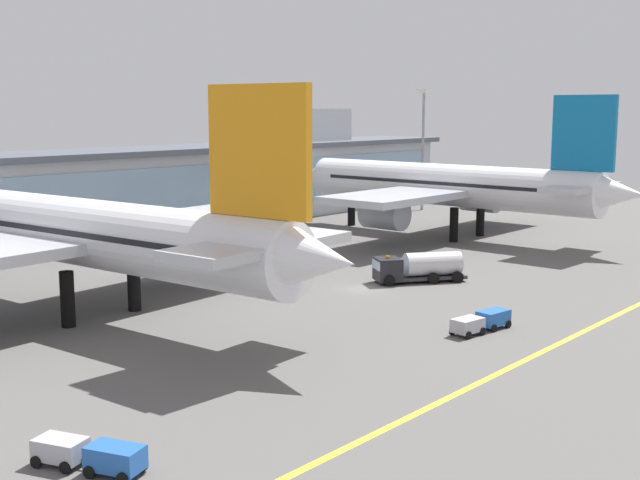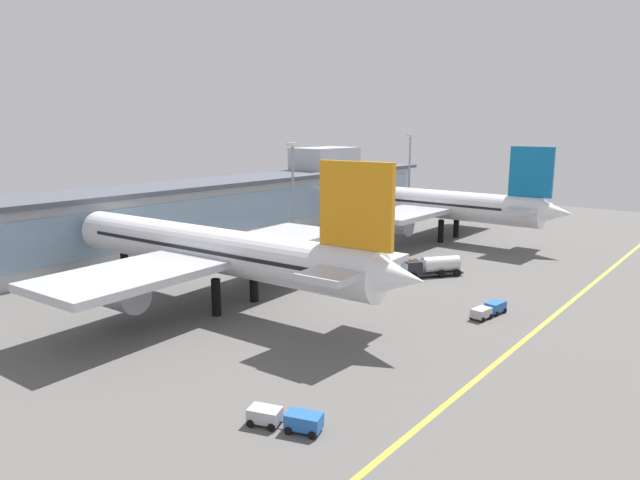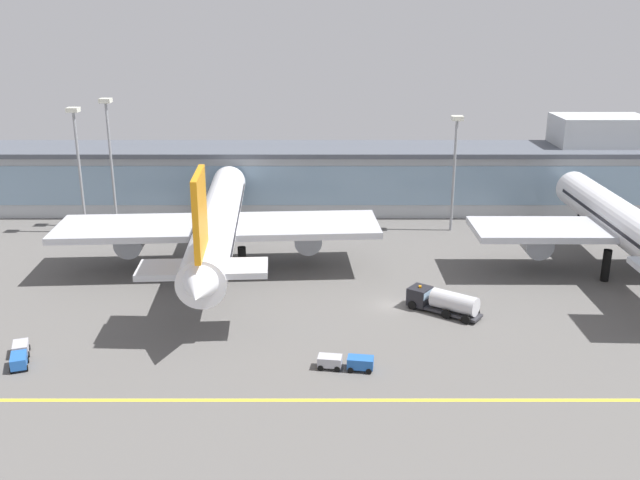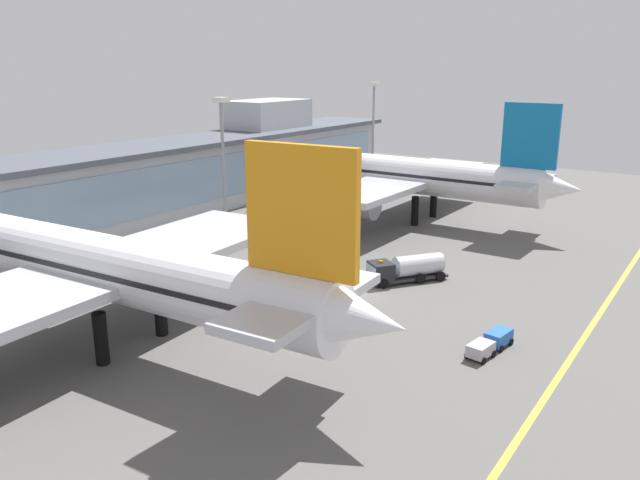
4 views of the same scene
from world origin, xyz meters
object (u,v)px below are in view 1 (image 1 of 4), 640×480
airliner_near_left (74,233)px  apron_light_mast_far_east (423,129)px  fuel_tanker_truck (417,267)px  apron_light_mast_east (233,140)px  service_truck_far (90,454)px  baggage_tug_near (482,321)px  airliner_near_right (448,186)px

airliner_near_left → apron_light_mast_far_east: bearing=-80.7°
airliner_near_left → fuel_tanker_truck: 32.48m
apron_light_mast_east → service_truck_far: bearing=-139.1°
fuel_tanker_truck → apron_light_mast_far_east: size_ratio=0.44×
baggage_tug_near → apron_light_mast_far_east: (61.13, 46.21, 12.62)m
airliner_near_left → service_truck_far: 32.42m
service_truck_far → apron_light_mast_far_east: 105.48m
airliner_near_right → apron_light_mast_far_east: 29.99m
baggage_tug_near → service_truck_far: 33.65m
airliner_near_right → baggage_tug_near: bearing=125.3°
airliner_near_left → baggage_tug_near: 33.60m
apron_light_mast_far_east → service_truck_far: bearing=-154.8°
fuel_tanker_truck → baggage_tug_near: size_ratio=1.52×
airliner_near_right → apron_light_mast_east: (-19.88, 19.83, 6.05)m
fuel_tanker_truck → apron_light_mast_east: size_ratio=0.46×
airliner_near_right → service_truck_far: bearing=109.8°
fuel_tanker_truck → service_truck_far: (-45.52, -12.42, -0.72)m
fuel_tanker_truck → service_truck_far: size_ratio=1.51×
apron_light_mast_east → apron_light_mast_far_east: size_ratio=0.94×
airliner_near_right → apron_light_mast_far_east: size_ratio=2.55×
airliner_near_left → apron_light_mast_east: bearing=-65.9°
airliner_near_left → apron_light_mast_far_east: apron_light_mast_far_east is taller
baggage_tug_near → apron_light_mast_east: apron_light_mast_east is taller
fuel_tanker_truck → apron_light_mast_far_east: bearing=-110.8°
fuel_tanker_truck → apron_light_mast_far_east: 60.02m
airliner_near_left → apron_light_mast_east: apron_light_mast_east is taller
fuel_tanker_truck → baggage_tug_near: 18.39m
airliner_near_right → apron_light_mast_far_east: apron_light_mast_far_east is taller
airliner_near_right → service_truck_far: 77.11m
baggage_tug_near → airliner_near_right: bearing=43.4°
apron_light_mast_east → apron_light_mast_far_east: bearing=-1.3°
airliner_near_right → baggage_tug_near: (-38.84, -27.31, -5.91)m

